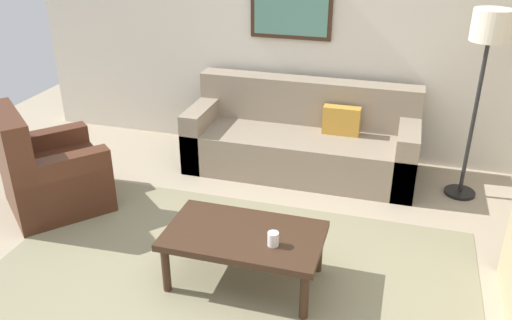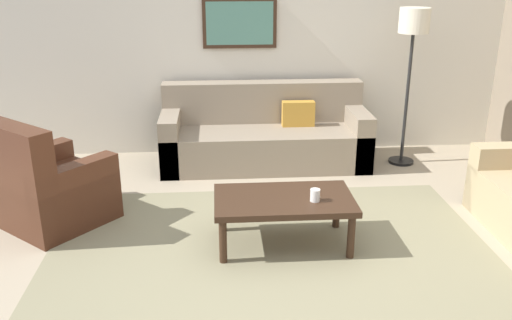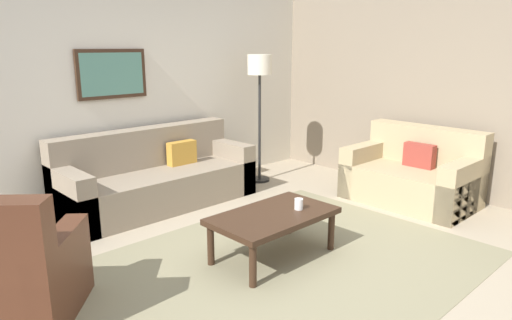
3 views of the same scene
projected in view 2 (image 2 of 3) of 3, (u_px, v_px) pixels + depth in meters
ground_plane at (271, 255)px, 4.28m from camera, size 8.00×8.00×0.00m
rear_partition at (250, 32)px, 6.23m from camera, size 6.00×0.12×2.80m
area_rug at (271, 255)px, 4.28m from camera, size 3.52×2.57×0.01m
couch_main at (264, 136)px, 6.17m from camera, size 2.26×0.85×0.88m
armchair_leather at (47, 191)px, 4.69m from camera, size 1.13×1.13×0.95m
coffee_table at (284, 203)px, 4.33m from camera, size 1.10×0.64×0.41m
cup at (315, 195)px, 4.23m from camera, size 0.08×0.08×0.10m
lamp_standing at (413, 37)px, 5.76m from camera, size 0.32×0.32×1.71m
framed_artwork at (240, 23)px, 6.11m from camera, size 0.83×0.04×0.55m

